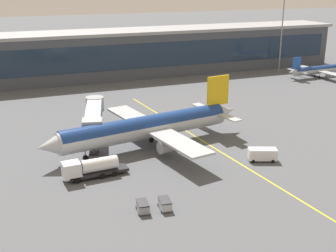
% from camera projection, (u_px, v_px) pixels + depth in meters
% --- Properties ---
extents(ground_plane, '(700.00, 700.00, 0.00)m').
position_uv_depth(ground_plane, '(194.00, 152.00, 82.61)').
color(ground_plane, '#515459').
extents(apron_lead_in_line, '(6.84, 79.76, 0.01)m').
position_uv_depth(apron_lead_in_line, '(210.00, 146.00, 85.99)').
color(apron_lead_in_line, yellow).
rests_on(apron_lead_in_line, ground_plane).
extents(terminal_building, '(180.23, 17.45, 15.22)m').
position_uv_depth(terminal_building, '(92.00, 55.00, 142.36)').
color(terminal_building, '#424751').
rests_on(terminal_building, ground_plane).
extents(main_airliner, '(42.66, 33.86, 12.23)m').
position_uv_depth(main_airliner, '(148.00, 127.00, 84.06)').
color(main_airliner, '#B2B7BC').
rests_on(main_airliner, ground_plane).
extents(jet_bridge, '(8.12, 19.42, 6.81)m').
position_uv_depth(jet_bridge, '(94.00, 114.00, 88.42)').
color(jet_bridge, '#B2B7BC').
rests_on(jet_bridge, ground_plane).
extents(fuel_tanker, '(10.93, 3.17, 3.25)m').
position_uv_depth(fuel_tanker, '(91.00, 168.00, 71.57)').
color(fuel_tanker, '#232326').
rests_on(fuel_tanker, ground_plane).
extents(crew_van, '(5.42, 3.85, 2.30)m').
position_uv_depth(crew_van, '(262.00, 154.00, 78.41)').
color(crew_van, white).
rests_on(crew_van, ground_plane).
extents(baggage_cart_0, '(1.93, 2.83, 1.48)m').
position_uv_depth(baggage_cart_0, '(143.00, 207.00, 61.29)').
color(baggage_cart_0, gray).
rests_on(baggage_cart_0, ground_plane).
extents(baggage_cart_1, '(1.93, 2.83, 1.48)m').
position_uv_depth(baggage_cart_1, '(165.00, 204.00, 62.03)').
color(baggage_cart_1, '#B2B7BC').
rests_on(baggage_cart_1, ground_plane).
extents(commuter_jet_far, '(26.71, 21.13, 7.37)m').
position_uv_depth(commuter_jet_far, '(320.00, 69.00, 145.94)').
color(commuter_jet_far, '#B2B7BC').
rests_on(commuter_jet_far, ground_plane).
extents(apron_light_mast_0, '(2.80, 0.50, 26.18)m').
position_uv_depth(apron_light_mast_0, '(282.00, 28.00, 152.47)').
color(apron_light_mast_0, gray).
rests_on(apron_light_mast_0, ground_plane).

